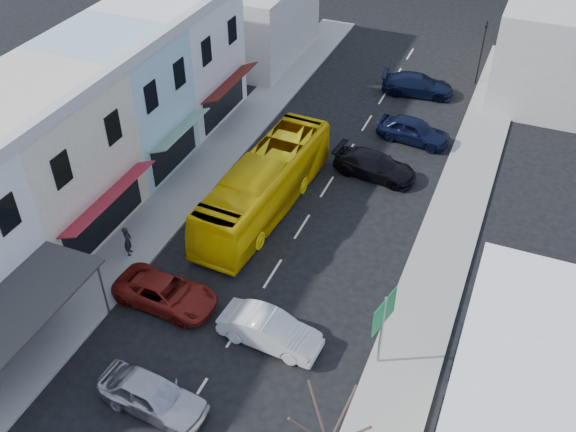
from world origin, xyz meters
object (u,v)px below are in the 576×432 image
object	(u,v)px
bus	(265,186)
car_red	(166,293)
pedestrian_left	(128,241)
car_silver	(153,396)
car_white	(270,331)
traffic_signal	(481,53)
direction_sign	(382,332)

from	to	relation	value
bus	car_red	distance (m)	8.60
car_red	pedestrian_left	size ratio (longest dim) A/B	2.71
car_silver	car_red	xyz separation A→B (m)	(-2.53, 5.18, 0.00)
car_silver	car_white	size ratio (longest dim) A/B	1.00
bus	car_silver	distance (m)	13.73
traffic_signal	bus	bearing A→B (deg)	84.70
car_silver	traffic_signal	distance (m)	34.54
bus	traffic_signal	xyz separation A→B (m)	(8.30, 20.12, 0.87)
car_white	traffic_signal	distance (m)	29.23
direction_sign	bus	bearing A→B (deg)	151.37
car_silver	pedestrian_left	distance (m)	9.54
bus	car_white	distance (m)	9.74
bus	direction_sign	distance (m)	12.02
car_silver	pedestrian_left	world-z (taller)	pedestrian_left
traffic_signal	pedestrian_left	bearing A→B (deg)	80.70
pedestrian_left	traffic_signal	world-z (taller)	traffic_signal
direction_sign	traffic_signal	world-z (taller)	traffic_signal
car_white	pedestrian_left	bearing A→B (deg)	77.82
bus	direction_sign	world-z (taller)	direction_sign
car_white	car_red	distance (m)	5.47
car_white	direction_sign	distance (m)	4.96
car_white	car_silver	bearing A→B (deg)	152.46
pedestrian_left	car_silver	bearing A→B (deg)	-163.99
traffic_signal	car_white	bearing A→B (deg)	98.96
bus	car_white	xyz separation A→B (m)	(4.16, -8.77, -0.85)
car_white	car_red	size ratio (longest dim) A/B	0.96
car_red	traffic_signal	bearing A→B (deg)	-15.83
pedestrian_left	car_white	bearing A→B (deg)	-128.86
direction_sign	car_silver	bearing A→B (deg)	-130.40
bus	car_red	bearing A→B (deg)	-95.50
pedestrian_left	direction_sign	bearing A→B (deg)	-120.76
car_silver	direction_sign	distance (m)	9.57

